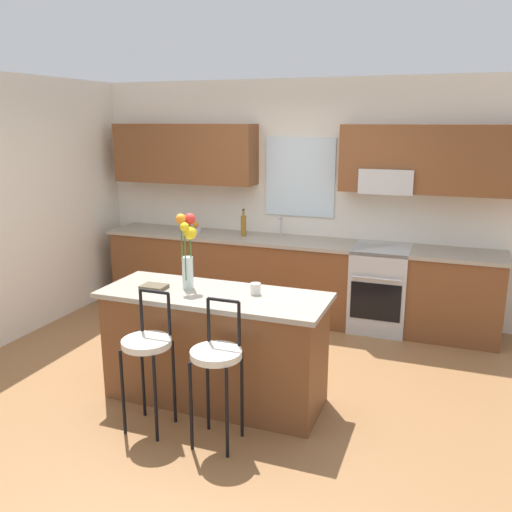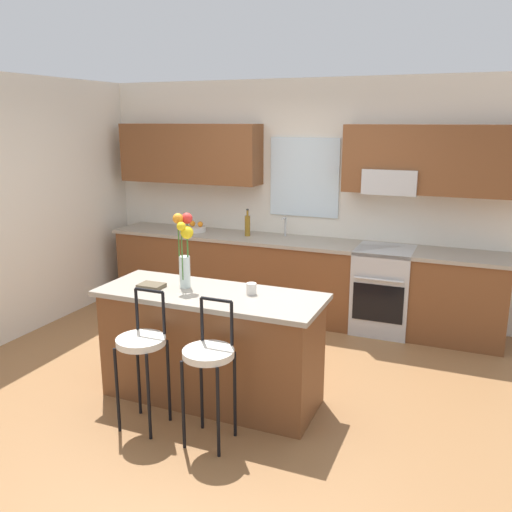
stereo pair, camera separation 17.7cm
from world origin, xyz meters
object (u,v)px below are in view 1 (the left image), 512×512
Objects in this scene: cookbook at (154,287)px; fruit_bowl_oranges at (192,229)px; kitchen_island at (215,347)px; bar_stool_near at (147,349)px; flower_vase at (187,246)px; oven_range at (380,288)px; bottle_olive_oil at (244,225)px; bar_stool_middle at (217,360)px; mug_ceramic at (256,289)px.

cookbook is 0.83× the size of fruit_bowl_oranges.
bar_stool_near is at bearing -116.18° from kitchen_island.
fruit_bowl_oranges is at bearing 116.42° from flower_vase.
bar_stool_near reaches higher than kitchen_island.
bar_stool_near is at bearing -69.65° from fruit_bowl_oranges.
flower_vase reaches higher than kitchen_island.
cookbook is at bearing -125.59° from oven_range.
kitchen_island is 0.65m from bar_stool_near.
kitchen_island is 1.75× the size of bar_stool_near.
flower_vase reaches higher than bar_stool_near.
oven_range is 0.51× the size of kitchen_island.
bottle_olive_oil is (-0.08, 2.16, 0.11)m from cookbook.
fruit_bowl_oranges is at bearing 120.06° from bar_stool_middle.
bottle_olive_oil reaches higher than oven_range.
kitchen_island is 5.68× the size of bottle_olive_oil.
bottle_olive_oil is at bearing -0.00° from fruit_bowl_oranges.
cookbook is at bearing -87.88° from bottle_olive_oil.
kitchen_island is (-1.03, -2.06, 0.00)m from oven_range.
cookbook is at bearing -70.58° from fruit_bowl_oranges.
mug_ceramic is at bearing 14.62° from kitchen_island.
bar_stool_middle is at bearing -72.17° from bottle_olive_oil.
kitchen_island is 0.65m from bar_stool_middle.
kitchen_island is at bearing -58.95° from fruit_bowl_oranges.
flower_vase reaches higher than fruit_bowl_oranges.
oven_range is at bearing 63.53° from bar_stool_near.
bar_stool_near is at bearing -65.66° from cookbook.
mug_ceramic is (0.32, 0.08, 0.50)m from kitchen_island.
cookbook is at bearing -169.31° from mug_ceramic.
mug_ceramic is at bearing 47.15° from bar_stool_near.
mug_ceramic is 0.37× the size of fruit_bowl_oranges.
bar_stool_near is 3.26× the size of bottle_olive_oil.
kitchen_island is 20.21× the size of mug_ceramic.
bar_stool_near reaches higher than mug_ceramic.
bottle_olive_oil is (-0.58, 2.09, 0.58)m from kitchen_island.
bar_stool_near is (-1.31, -2.62, 0.18)m from oven_range.
mug_ceramic is 2.20m from bottle_olive_oil.
bottle_olive_oil is (0.68, -0.00, 0.09)m from fruit_bowl_oranges.
fruit_bowl_oranges is at bearing 179.38° from oven_range.
flower_vase is at bearing 169.42° from kitchen_island.
bar_stool_middle is at bearing -94.16° from mug_ceramic.
bar_stool_near is at bearing -93.08° from flower_vase.
fruit_bowl_oranges is (-0.98, 2.65, 0.33)m from bar_stool_near.
flower_vase is (-0.52, 0.60, 0.63)m from bar_stool_middle.
bar_stool_middle is 5.21× the size of cookbook.
flower_vase is 2.08m from bottle_olive_oil.
bar_stool_middle is 3.26× the size of bottle_olive_oil.
cookbook reaches higher than oven_range.
mug_ceramic is 0.83m from cookbook.
flower_vase is at bearing -122.25° from oven_range.
flower_vase reaches higher than cookbook.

